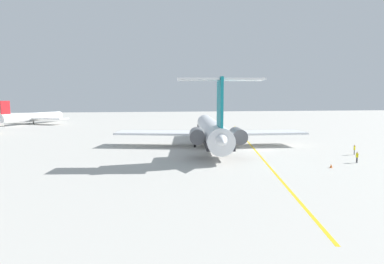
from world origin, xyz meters
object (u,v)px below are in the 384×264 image
(main_jetliner, at_px, (211,130))
(safety_cone_nose, at_px, (331,166))
(ground_crew_near_tail, at_px, (354,148))
(safety_cone_wingtip, at_px, (130,133))
(ground_crew_near_nose, at_px, (357,156))
(airliner_far_right, at_px, (35,117))

(main_jetliner, bearing_deg, safety_cone_nose, -141.64)
(ground_crew_near_tail, distance_m, safety_cone_wingtip, 57.89)
(safety_cone_nose, bearing_deg, main_jetliner, 29.75)
(main_jetliner, bearing_deg, safety_cone_wingtip, 39.27)
(ground_crew_near_tail, relative_size, safety_cone_nose, 3.33)
(safety_cone_nose, bearing_deg, ground_crew_near_nose, -66.93)
(airliner_far_right, height_order, ground_crew_near_tail, airliner_far_right)
(ground_crew_near_nose, bearing_deg, main_jetliner, -62.51)
(ground_crew_near_nose, distance_m, ground_crew_near_tail, 7.73)
(main_jetliner, xyz_separation_m, safety_cone_wingtip, (28.77, 17.05, -3.30))
(safety_cone_nose, distance_m, safety_cone_wingtip, 58.81)
(safety_cone_nose, height_order, safety_cone_wingtip, same)
(ground_crew_near_nose, relative_size, safety_cone_nose, 3.22)
(safety_cone_nose, xyz_separation_m, safety_cone_wingtip, (50.80, 29.64, 0.00))
(safety_cone_nose, bearing_deg, safety_cone_wingtip, 30.26)
(airliner_far_right, relative_size, safety_cone_nose, 52.43)
(safety_cone_wingtip, bearing_deg, airliner_far_right, 41.47)
(airliner_far_right, distance_m, safety_cone_wingtip, 57.34)
(safety_cone_wingtip, bearing_deg, safety_cone_nose, -149.74)
(main_jetliner, relative_size, safety_cone_nose, 81.77)
(ground_crew_near_nose, relative_size, safety_cone_wingtip, 3.22)
(ground_crew_near_nose, distance_m, safety_cone_nose, 6.68)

